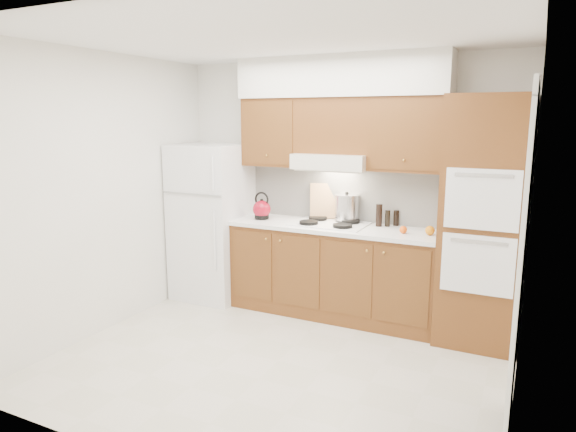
% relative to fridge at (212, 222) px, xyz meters
% --- Properties ---
extents(floor, '(3.60, 3.60, 0.00)m').
position_rel_fridge_xyz_m(floor, '(1.41, -1.14, -0.86)').
color(floor, beige).
rests_on(floor, ground).
extents(ceiling, '(3.60, 3.60, 0.00)m').
position_rel_fridge_xyz_m(ceiling, '(1.41, -1.14, 1.74)').
color(ceiling, white).
rests_on(ceiling, wall_back).
extents(wall_back, '(3.60, 0.02, 2.60)m').
position_rel_fridge_xyz_m(wall_back, '(1.41, 0.36, 0.44)').
color(wall_back, white).
rests_on(wall_back, floor).
extents(wall_left, '(0.02, 3.00, 2.60)m').
position_rel_fridge_xyz_m(wall_left, '(-0.40, -1.14, 0.44)').
color(wall_left, white).
rests_on(wall_left, floor).
extents(wall_right, '(0.02, 3.00, 2.60)m').
position_rel_fridge_xyz_m(wall_right, '(3.21, -1.14, 0.44)').
color(wall_right, white).
rests_on(wall_right, floor).
extents(fridge, '(0.75, 0.72, 1.72)m').
position_rel_fridge_xyz_m(fridge, '(0.00, 0.00, 0.00)').
color(fridge, white).
rests_on(fridge, floor).
extents(base_cabinets, '(2.11, 0.60, 0.90)m').
position_rel_fridge_xyz_m(base_cabinets, '(1.43, 0.06, -0.41)').
color(base_cabinets, brown).
rests_on(base_cabinets, floor).
extents(countertop, '(2.13, 0.62, 0.04)m').
position_rel_fridge_xyz_m(countertop, '(1.43, 0.05, 0.06)').
color(countertop, white).
rests_on(countertop, base_cabinets).
extents(backsplash, '(2.11, 0.03, 0.56)m').
position_rel_fridge_xyz_m(backsplash, '(1.43, 0.34, 0.36)').
color(backsplash, white).
rests_on(backsplash, countertop).
extents(oven_cabinet, '(0.70, 0.65, 2.20)m').
position_rel_fridge_xyz_m(oven_cabinet, '(2.85, 0.03, 0.24)').
color(oven_cabinet, brown).
rests_on(oven_cabinet, floor).
extents(upper_cab_left, '(0.63, 0.33, 0.70)m').
position_rel_fridge_xyz_m(upper_cab_left, '(0.69, 0.19, 0.99)').
color(upper_cab_left, brown).
rests_on(upper_cab_left, wall_back).
extents(upper_cab_right, '(0.73, 0.33, 0.70)m').
position_rel_fridge_xyz_m(upper_cab_right, '(2.12, 0.19, 0.99)').
color(upper_cab_right, brown).
rests_on(upper_cab_right, wall_back).
extents(range_hood, '(0.75, 0.45, 0.15)m').
position_rel_fridge_xyz_m(range_hood, '(1.38, 0.13, 0.71)').
color(range_hood, silver).
rests_on(range_hood, wall_back).
extents(upper_cab_over_hood, '(0.75, 0.33, 0.55)m').
position_rel_fridge_xyz_m(upper_cab_over_hood, '(1.38, 0.19, 1.06)').
color(upper_cab_over_hood, brown).
rests_on(upper_cab_over_hood, range_hood).
extents(soffit, '(2.13, 0.36, 0.40)m').
position_rel_fridge_xyz_m(soffit, '(1.43, 0.18, 1.54)').
color(soffit, silver).
rests_on(soffit, wall_back).
extents(cooktop, '(0.74, 0.50, 0.01)m').
position_rel_fridge_xyz_m(cooktop, '(1.38, 0.07, 0.09)').
color(cooktop, white).
rests_on(cooktop, countertop).
extents(doorway, '(0.02, 0.90, 2.10)m').
position_rel_fridge_xyz_m(doorway, '(3.19, -1.49, 0.19)').
color(doorway, black).
rests_on(doorway, floor).
extents(wall_clock, '(0.02, 0.30, 0.30)m').
position_rel_fridge_xyz_m(wall_clock, '(3.19, -0.59, 1.29)').
color(wall_clock, '#3F3833').
rests_on(wall_clock, wall_right).
extents(kettle, '(0.22, 0.22, 0.19)m').
position_rel_fridge_xyz_m(kettle, '(0.63, 0.01, 0.19)').
color(kettle, maroon).
rests_on(kettle, countertop).
extents(cutting_board, '(0.29, 0.20, 0.37)m').
position_rel_fridge_xyz_m(cutting_board, '(1.22, 0.29, 0.28)').
color(cutting_board, tan).
rests_on(cutting_board, countertop).
extents(stock_pot, '(0.28, 0.28, 0.25)m').
position_rel_fridge_xyz_m(stock_pot, '(1.49, 0.25, 0.24)').
color(stock_pot, silver).
rests_on(stock_pot, cooktop).
extents(condiment_a, '(0.07, 0.07, 0.22)m').
position_rel_fridge_xyz_m(condiment_a, '(1.85, 0.20, 0.19)').
color(condiment_a, black).
rests_on(condiment_a, countertop).
extents(condiment_b, '(0.06, 0.06, 0.16)m').
position_rel_fridge_xyz_m(condiment_b, '(1.93, 0.24, 0.16)').
color(condiment_b, black).
rests_on(condiment_b, countertop).
extents(condiment_c, '(0.06, 0.06, 0.16)m').
position_rel_fridge_xyz_m(condiment_c, '(2.00, 0.31, 0.16)').
color(condiment_c, black).
rests_on(condiment_c, countertop).
extents(orange_near, '(0.09, 0.09, 0.09)m').
position_rel_fridge_xyz_m(orange_near, '(2.39, 0.03, 0.12)').
color(orange_near, orange).
rests_on(orange_near, countertop).
extents(orange_far, '(0.08, 0.08, 0.07)m').
position_rel_fridge_xyz_m(orange_far, '(2.15, -0.01, 0.12)').
color(orange_far, '#FA630D').
rests_on(orange_far, countertop).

